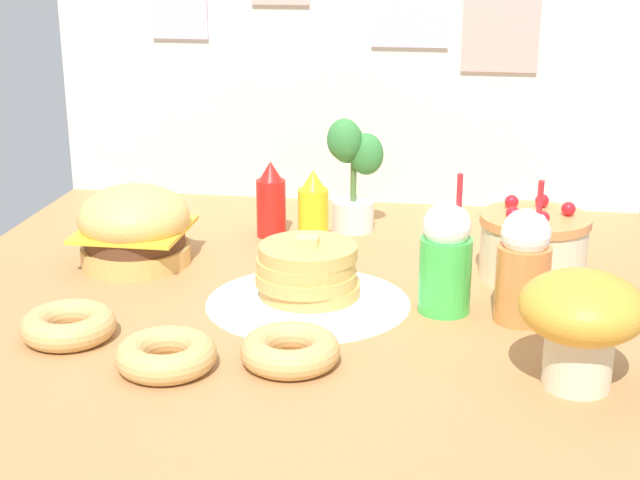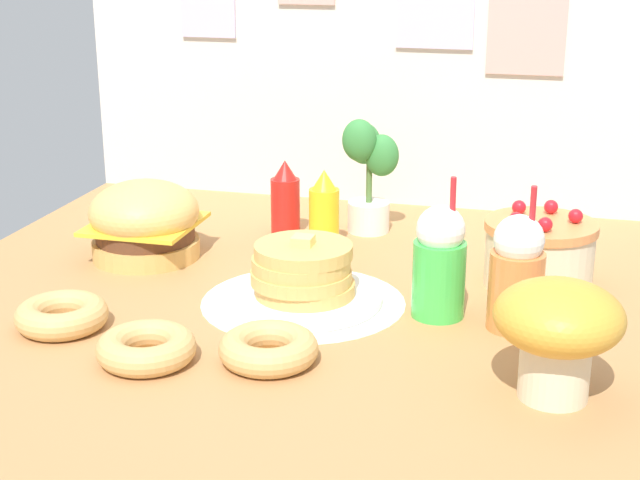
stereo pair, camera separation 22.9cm
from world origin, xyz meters
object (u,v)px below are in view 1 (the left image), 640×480
Objects in this scene: pancake_stack at (308,277)px; donut_vanilla at (290,349)px; donut_pink_glaze at (68,324)px; potted_plant at (353,171)px; burger at (134,227)px; mushroom_stool at (582,317)px; mustard_bottle at (313,212)px; donut_chocolate at (166,354)px; layer_cake at (533,246)px; orange_float_cup at (524,266)px; cream_soda_cup at (446,258)px; ketchup_bottle at (271,202)px.

pancake_stack reaches higher than donut_vanilla.
donut_pink_glaze is 105.65cm from potted_plant.
mushroom_stool is (112.90, -56.86, 4.49)cm from burger.
mustard_bottle is 1.08× the size of donut_chocolate.
orange_float_cup is (-4.15, -29.53, 4.61)cm from layer_cake.
pancake_stack is 61.70cm from layer_cake.
mushroom_stool is (66.83, -78.41, 4.29)cm from mustard_bottle.
orange_float_cup is 59.53cm from donut_vanilla.
orange_float_cup is (57.12, -45.90, 2.86)cm from mustard_bottle.
pancake_stack is at bearing -179.59° from cream_soda_cup.
orange_float_cup is 0.98× the size of potted_plant.
ketchup_bottle reaches higher than donut_pink_glaze.
donut_chocolate is (-74.60, -38.07, -10.08)cm from orange_float_cup.
mustard_bottle is 78.39cm from donut_vanilla.
orange_float_cup is at bearing -97.99° from layer_cake.
ketchup_bottle is (-19.78, 51.29, 3.94)cm from pancake_stack.
mushroom_stool reaches higher than donut_chocolate.
ketchup_bottle is at bearing 161.92° from layer_cake.
mushroom_stool reaches higher than pancake_stack.
mustard_bottle reaches higher than pancake_stack.
ketchup_bottle is 0.67× the size of cream_soda_cup.
orange_float_cup is (103.18, -24.35, 3.06)cm from burger.
donut_pink_glaze is (-83.06, -29.54, -10.08)cm from cream_soda_cup.
donut_vanilla is at bearing -84.27° from mustard_bottle.
mushroom_stool is (27.78, -35.60, 1.43)cm from cream_soda_cup.
donut_vanilla is at bearing -90.83° from potted_plant.
donut_pink_glaze is at bearing 176.87° from mushroom_stool.
ketchup_bottle is 88.94cm from donut_vanilla.
burger is 51.33cm from donut_pink_glaze.
mustard_bottle is 103.12cm from mushroom_stool.
donut_chocolate is 1.00× the size of donut_vanilla.
cream_soda_cup is (39.05, -42.82, 2.86)cm from mustard_bottle.
layer_cake is 119.36cm from donut_pink_glaze.
pancake_stack is at bearing 149.96° from mushroom_stool.
orange_float_cup is 1.61× the size of donut_pink_glaze.
orange_float_cup is 33.96cm from mushroom_stool.
ketchup_bottle reaches higher than layer_cake.
cream_soda_cup is 88.73cm from donut_pink_glaze.
ketchup_bottle reaches higher than donut_chocolate.
potted_plant is 112.09cm from mushroom_stool.
ketchup_bottle is 92.55cm from donut_chocolate.
mustard_bottle is at bearing 25.07° from burger.
cream_soda_cup is (53.15, -51.05, 2.86)cm from ketchup_bottle.
orange_float_cup reaches higher than burger.
mustard_bottle reaches higher than donut_vanilla.
potted_plant is (9.17, 17.63, 8.09)cm from mustard_bottle.
cream_soda_cup is at bearing 19.57° from donut_pink_glaze.
cream_soda_cup is at bearing 0.41° from pancake_stack.
orange_float_cup reaches higher than layer_cake.
layer_cake is 1.34× the size of donut_pink_glaze.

